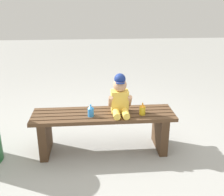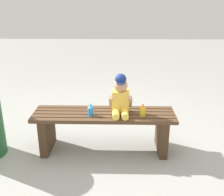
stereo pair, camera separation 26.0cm
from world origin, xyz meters
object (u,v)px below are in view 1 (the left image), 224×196
park_bench (104,126)px  sippy_cup_left (91,111)px  child_figure (120,96)px  sippy_cup_right (142,109)px

park_bench → sippy_cup_left: bearing=-153.2°
park_bench → child_figure: child_figure is taller
park_bench → sippy_cup_right: bearing=-9.4°
child_figure → sippy_cup_right: size_ratio=3.26×
sippy_cup_left → sippy_cup_right: size_ratio=1.00×
sippy_cup_right → park_bench: bearing=170.6°
park_bench → sippy_cup_right: (0.38, -0.06, 0.20)m
child_figure → sippy_cup_left: 0.32m
child_figure → sippy_cup_right: bearing=-16.1°
park_bench → sippy_cup_left: sippy_cup_left is taller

